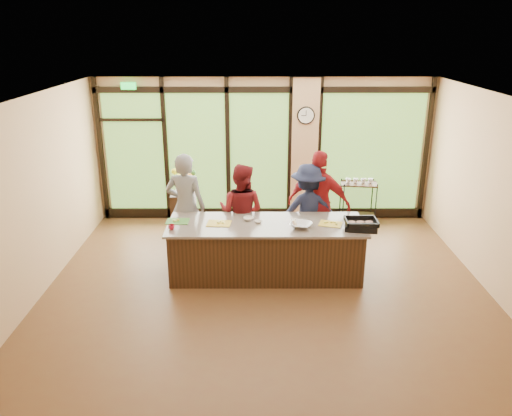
{
  "coord_description": "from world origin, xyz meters",
  "views": [
    {
      "loc": [
        -0.17,
        -7.24,
        3.93
      ],
      "look_at": [
        -0.16,
        0.4,
        1.15
      ],
      "focal_mm": 35.0,
      "sensor_mm": 36.0,
      "label": 1
    }
  ],
  "objects_px": {
    "cook_left": "(186,207)",
    "bar_cart": "(358,197)",
    "island_base": "(266,250)",
    "cook_right": "(308,211)",
    "roasting_pan": "(361,226)",
    "flower_stand": "(184,215)"
  },
  "relations": [
    {
      "from": "cook_right",
      "to": "roasting_pan",
      "type": "distance_m",
      "value": 1.23
    },
    {
      "from": "cook_right",
      "to": "bar_cart",
      "type": "relative_size",
      "value": 1.71
    },
    {
      "from": "cook_left",
      "to": "bar_cart",
      "type": "bearing_deg",
      "value": -144.83
    },
    {
      "from": "cook_left",
      "to": "bar_cart",
      "type": "relative_size",
      "value": 1.92
    },
    {
      "from": "cook_left",
      "to": "bar_cart",
      "type": "height_order",
      "value": "cook_left"
    },
    {
      "from": "cook_right",
      "to": "flower_stand",
      "type": "height_order",
      "value": "cook_right"
    },
    {
      "from": "roasting_pan",
      "to": "flower_stand",
      "type": "xyz_separation_m",
      "value": [
        -3.08,
        1.87,
        -0.52
      ]
    },
    {
      "from": "island_base",
      "to": "cook_right",
      "type": "xyz_separation_m",
      "value": [
        0.76,
        0.76,
        0.42
      ]
    },
    {
      "from": "cook_left",
      "to": "cook_right",
      "type": "height_order",
      "value": "cook_left"
    },
    {
      "from": "cook_right",
      "to": "roasting_pan",
      "type": "xyz_separation_m",
      "value": [
        0.74,
        -0.98,
        0.1
      ]
    },
    {
      "from": "cook_left",
      "to": "flower_stand",
      "type": "xyz_separation_m",
      "value": [
        -0.19,
        0.97,
        -0.52
      ]
    },
    {
      "from": "island_base",
      "to": "flower_stand",
      "type": "xyz_separation_m",
      "value": [
        -1.58,
        1.65,
        0.0
      ]
    },
    {
      "from": "island_base",
      "to": "flower_stand",
      "type": "distance_m",
      "value": 2.28
    },
    {
      "from": "cook_left",
      "to": "cook_right",
      "type": "bearing_deg",
      "value": -168.31
    },
    {
      "from": "cook_left",
      "to": "flower_stand",
      "type": "height_order",
      "value": "cook_left"
    },
    {
      "from": "cook_left",
      "to": "bar_cart",
      "type": "xyz_separation_m",
      "value": [
        3.36,
        1.61,
        -0.36
      ]
    },
    {
      "from": "island_base",
      "to": "cook_right",
      "type": "distance_m",
      "value": 1.15
    },
    {
      "from": "cook_right",
      "to": "roasting_pan",
      "type": "height_order",
      "value": "cook_right"
    },
    {
      "from": "island_base",
      "to": "cook_left",
      "type": "bearing_deg",
      "value": 154.08
    },
    {
      "from": "roasting_pan",
      "to": "cook_right",
      "type": "bearing_deg",
      "value": 136.22
    },
    {
      "from": "roasting_pan",
      "to": "bar_cart",
      "type": "bearing_deg",
      "value": 88.64
    },
    {
      "from": "flower_stand",
      "to": "bar_cart",
      "type": "height_order",
      "value": "bar_cart"
    }
  ]
}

